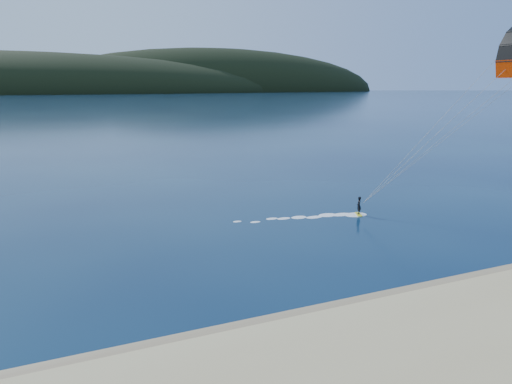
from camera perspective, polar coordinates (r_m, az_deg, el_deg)
wet_sand at (r=22.01m, az=2.02°, el=-16.01°), size 220.00×2.50×0.10m
headland at (r=758.28m, az=-23.57°, el=10.77°), size 1200.00×310.00×140.00m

